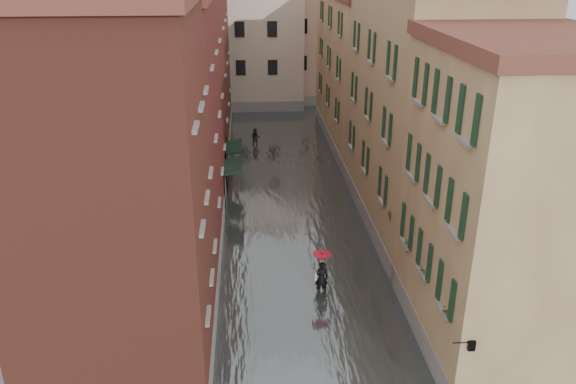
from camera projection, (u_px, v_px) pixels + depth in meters
name	position (u px, v px, depth m)	size (l,w,h in m)	color
ground	(311.00, 317.00, 24.00)	(120.00, 120.00, 0.00)	#58585B
floodwater	(289.00, 195.00, 35.90)	(10.00, 60.00, 0.20)	#4B5253
building_left_near	(117.00, 202.00, 19.16)	(6.00, 8.00, 13.00)	brown
building_left_mid	(161.00, 121.00, 29.36)	(6.00, 14.00, 12.50)	maroon
building_left_far	(187.00, 58.00, 42.84)	(6.00, 16.00, 14.00)	brown
building_right_near	(511.00, 210.00, 20.39)	(6.00, 8.00, 11.50)	#916B4B
building_right_mid	(424.00, 112.00, 30.20)	(6.00, 14.00, 13.00)	tan
building_right_far	(367.00, 72.00, 44.27)	(6.00, 16.00, 11.50)	#916B4B
building_end_cream	(240.00, 39.00, 56.16)	(12.00, 9.00, 13.00)	beige
building_end_pink	(327.00, 41.00, 58.80)	(10.00, 9.00, 12.00)	#CB9F8E
awning_near	(232.00, 167.00, 33.92)	(1.09, 2.80, 2.80)	black
awning_far	(233.00, 148.00, 37.27)	(1.09, 2.94, 2.80)	black
wall_lantern	(471.00, 345.00, 17.60)	(0.71, 0.22, 0.35)	black
window_planters	(418.00, 251.00, 22.16)	(0.59, 8.57, 0.84)	brown
pedestrian_main	(322.00, 271.00, 25.19)	(0.85, 0.85, 2.06)	black
pedestrian_far	(256.00, 138.00, 45.00)	(0.74, 0.58, 1.53)	black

